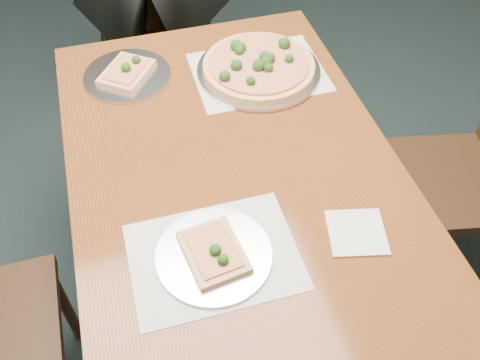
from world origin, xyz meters
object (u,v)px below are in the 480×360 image
object	(u,v)px
dining_table	(240,201)
chair_far	(158,33)
slice_plate_far	(127,74)
chair_right	(475,168)
slice_plate_near	(214,254)
pizza_pan	(258,66)

from	to	relation	value
dining_table	chair_far	size ratio (longest dim) A/B	1.65
dining_table	slice_plate_far	bearing A→B (deg)	113.39
chair_far	chair_right	size ratio (longest dim) A/B	1.00
slice_plate_near	slice_plate_far	distance (m)	0.76
dining_table	chair_far	xyz separation A→B (m)	(-0.05, 1.11, -0.14)
dining_table	chair_far	distance (m)	1.12
dining_table	slice_plate_near	world-z (taller)	slice_plate_near
pizza_pan	slice_plate_near	bearing A→B (deg)	-115.52
chair_far	dining_table	bearing A→B (deg)	-99.24
chair_right	pizza_pan	distance (m)	0.80
chair_right	slice_plate_far	bearing A→B (deg)	-103.60
dining_table	pizza_pan	world-z (taller)	pizza_pan
chair_right	dining_table	bearing A→B (deg)	-76.13
chair_right	pizza_pan	world-z (taller)	chair_right
chair_far	slice_plate_far	xyz separation A→B (m)	(-0.18, -0.58, 0.25)
chair_far	slice_plate_far	distance (m)	0.65
chair_right	pizza_pan	size ratio (longest dim) A/B	2.26
slice_plate_near	slice_plate_far	world-z (taller)	same
chair_far	pizza_pan	xyz separation A→B (m)	(0.24, -0.67, 0.26)
chair_far	chair_right	bearing A→B (deg)	-62.62
dining_table	chair_right	distance (m)	0.84
slice_plate_near	slice_plate_far	size ratio (longest dim) A/B	1.00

